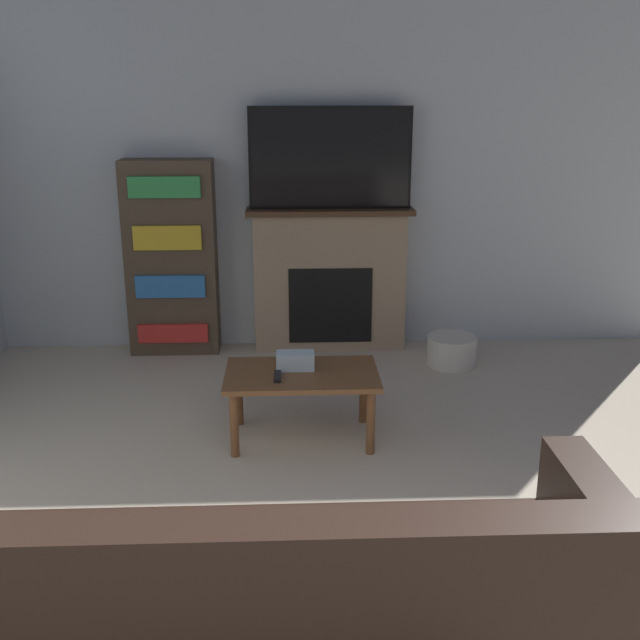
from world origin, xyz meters
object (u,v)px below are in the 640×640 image
bookshelf (172,258)px  couch (259,629)px  coffee_table (302,382)px  fireplace (330,279)px  storage_basket (452,351)px  tv (330,158)px

bookshelf → couch: bearing=-77.7°
coffee_table → bookshelf: bearing=121.1°
fireplace → bookshelf: bookshelf is taller
storage_basket → tv: bearing=154.9°
tv → coffee_table: 1.97m
bookshelf → storage_basket: bookshelf is taller
tv → bookshelf: bearing=-179.9°
couch → coffee_table: (0.18, 1.99, 0.06)m
fireplace → bookshelf: (-1.21, -0.02, 0.18)m
couch → coffee_table: 2.00m
couch → bookshelf: bookshelf is taller
fireplace → storage_basket: bearing=-26.1°
coffee_table → fireplace: bearing=81.2°
bookshelf → storage_basket: (2.10, -0.41, -0.63)m
fireplace → storage_basket: (0.89, -0.44, -0.45)m
couch → storage_basket: couch is taller
bookshelf → fireplace: bearing=1.1°
fireplace → coffee_table: size_ratio=1.43×
fireplace → tv: 0.93m
fireplace → bookshelf: bearing=-178.9°
tv → storage_basket: bearing=-25.1°
fireplace → couch: size_ratio=0.51×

